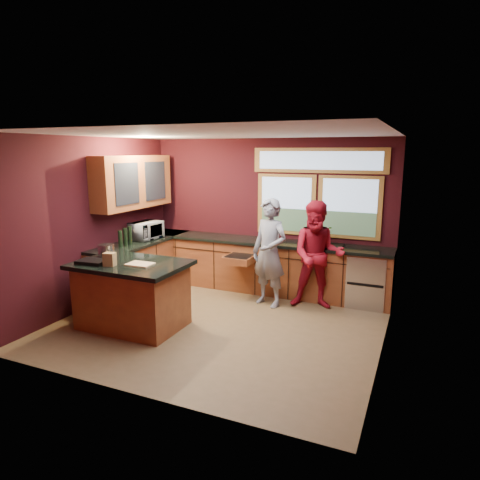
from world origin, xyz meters
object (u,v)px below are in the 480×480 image
Objects in this scene: person_grey at (270,253)px; stock_pot at (106,250)px; island at (132,294)px; cutting_board at (140,264)px; person_red at (318,255)px.

person_grey reaches higher than stock_pot.
island is 0.80m from stock_pot.
stock_pot is (-0.55, 0.15, 0.56)m from island.
person_grey reaches higher than cutting_board.
stock_pot is (-2.77, -1.65, 0.17)m from person_red.
person_grey is at bearing 35.53° from stock_pot.
cutting_board is at bearing -14.04° from island.
person_red is (0.73, 0.19, -0.01)m from person_grey.
person_red is at bearing 30.75° from stock_pot.
stock_pot is at bearing 165.07° from cutting_board.
stock_pot is at bearing -125.75° from person_grey.
person_grey is (1.49, 1.61, 0.40)m from island.
person_grey is at bearing 47.16° from island.
person_grey is 1.01× the size of person_red.
stock_pot is at bearing -161.25° from person_red.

